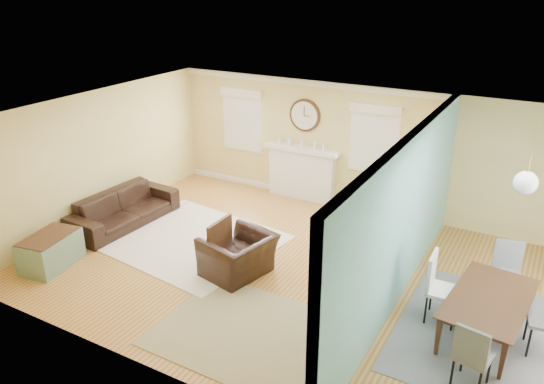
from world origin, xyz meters
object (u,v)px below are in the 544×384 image
object	(u,v)px
dining_table	(489,317)
credenza	(405,233)
eames_chair	(238,255)
green_chair	(370,213)
sofa	(124,208)

from	to	relation	value
dining_table	credenza	bearing A→B (deg)	50.27
eames_chair	credenza	xyz separation A→B (m)	(2.17, 2.02, 0.05)
eames_chair	green_chair	size ratio (longest dim) A/B	1.37
green_chair	credenza	world-z (taller)	credenza
green_chair	credenza	distance (m)	1.04
green_chair	dining_table	world-z (taller)	green_chair
credenza	dining_table	size ratio (longest dim) A/B	0.78
credenza	eames_chair	bearing A→B (deg)	-137.01
green_chair	dining_table	distance (m)	3.44
sofa	credenza	size ratio (longest dim) A/B	1.67
sofa	dining_table	bearing A→B (deg)	-88.69
eames_chair	credenza	bearing A→B (deg)	145.40
eames_chair	credenza	distance (m)	2.97
eames_chair	credenza	world-z (taller)	credenza
eames_chair	green_chair	bearing A→B (deg)	165.68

